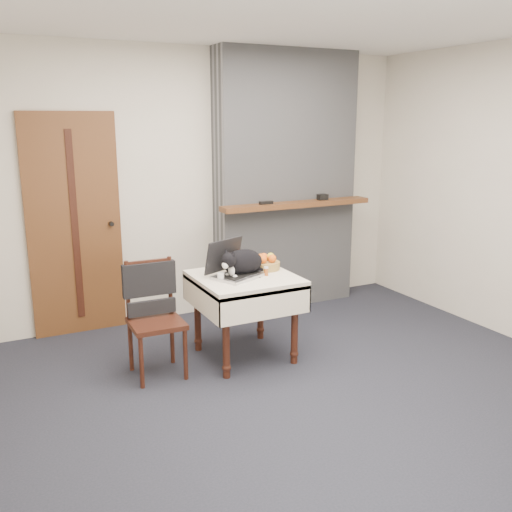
# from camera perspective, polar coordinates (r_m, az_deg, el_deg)

# --- Properties ---
(ground) EXTENTS (4.50, 4.50, 0.00)m
(ground) POSITION_cam_1_polar(r_m,az_deg,el_deg) (4.28, 4.55, -13.38)
(ground) COLOR black
(ground) RESTS_ON ground
(room_shell) EXTENTS (4.52, 4.01, 2.61)m
(room_shell) POSITION_cam_1_polar(r_m,az_deg,el_deg) (4.22, 1.69, 11.21)
(room_shell) COLOR beige
(room_shell) RESTS_ON ground
(door) EXTENTS (0.82, 0.10, 2.00)m
(door) POSITION_cam_1_polar(r_m,az_deg,el_deg) (5.36, -17.70, 2.90)
(door) COLOR brown
(door) RESTS_ON ground
(chimney) EXTENTS (1.62, 0.48, 2.60)m
(chimney) POSITION_cam_1_polar(r_m,az_deg,el_deg) (5.90, 2.98, 7.38)
(chimney) COLOR gray
(chimney) RESTS_ON ground
(side_table) EXTENTS (0.78, 0.78, 0.70)m
(side_table) POSITION_cam_1_polar(r_m,az_deg,el_deg) (4.64, -1.15, -3.32)
(side_table) COLOR #361A0E
(side_table) RESTS_ON ground
(laptop) EXTENTS (0.50, 0.47, 0.29)m
(laptop) POSITION_cam_1_polar(r_m,az_deg,el_deg) (4.59, -2.34, -1.12)
(laptop) COLOR #B7B7BC
(laptop) RESTS_ON side_table
(cat) EXTENTS (0.52, 0.32, 0.25)m
(cat) POSITION_cam_1_polar(r_m,az_deg,el_deg) (4.60, -1.27, -0.65)
(cat) COLOR black
(cat) RESTS_ON side_table
(cream_jar) EXTENTS (0.06, 0.06, 0.06)m
(cream_jar) POSITION_cam_1_polar(r_m,az_deg,el_deg) (4.46, -3.54, -2.10)
(cream_jar) COLOR silver
(cream_jar) RESTS_ON side_table
(pill_bottle) EXTENTS (0.04, 0.04, 0.07)m
(pill_bottle) POSITION_cam_1_polar(r_m,az_deg,el_deg) (4.60, 1.02, -1.51)
(pill_bottle) COLOR #9D4513
(pill_bottle) RESTS_ON side_table
(fruit_basket) EXTENTS (0.23, 0.23, 0.13)m
(fruit_basket) POSITION_cam_1_polar(r_m,az_deg,el_deg) (4.79, 1.02, -0.72)
(fruit_basket) COLOR #AE8F46
(fruit_basket) RESTS_ON side_table
(desk_clutter) EXTENTS (0.10, 0.10, 0.01)m
(desk_clutter) POSITION_cam_1_polar(r_m,az_deg,el_deg) (4.69, 0.32, -1.66)
(desk_clutter) COLOR black
(desk_clutter) RESTS_ON side_table
(chair) EXTENTS (0.41, 0.40, 0.89)m
(chair) POSITION_cam_1_polar(r_m,az_deg,el_deg) (4.46, -10.32, -4.52)
(chair) COLOR #361A0E
(chair) RESTS_ON ground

